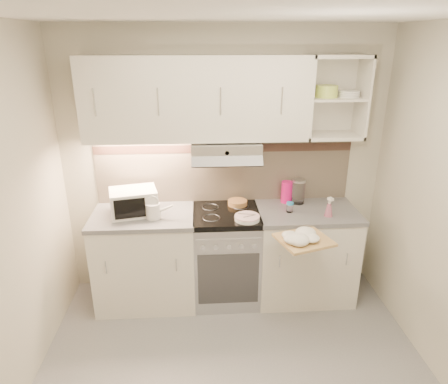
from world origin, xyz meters
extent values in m
cube|color=beige|center=(0.00, 1.40, 1.25)|extent=(3.00, 0.04, 2.50)
cube|color=white|center=(0.00, 0.00, 2.50)|extent=(3.00, 2.80, 0.04)
cube|color=#C6B299|center=(0.00, 1.39, 1.22)|extent=(2.40, 0.02, 0.64)
cube|color=#3C2721|center=(0.00, 1.38, 1.42)|extent=(2.40, 0.01, 0.08)
cube|color=silver|center=(-0.25, 1.23, 1.90)|extent=(1.90, 0.34, 0.70)
cube|color=silver|center=(0.95, 1.23, 1.90)|extent=(0.50, 0.34, 0.70)
cylinder|color=#BAD552|center=(0.87, 1.23, 1.95)|extent=(0.19, 0.19, 0.10)
cylinder|color=white|center=(1.07, 1.23, 1.93)|extent=(0.18, 0.18, 0.06)
cube|color=#B7B7BC|center=(0.00, 1.20, 1.48)|extent=(0.60, 0.40, 0.12)
cube|color=silver|center=(-0.75, 1.10, 0.43)|extent=(0.90, 0.60, 0.86)
cube|color=slate|center=(-0.75, 1.10, 0.88)|extent=(0.92, 0.62, 0.04)
cube|color=silver|center=(0.75, 1.10, 0.43)|extent=(0.90, 0.60, 0.86)
cube|color=slate|center=(0.75, 1.10, 0.88)|extent=(0.92, 0.62, 0.04)
cube|color=#B7B7BC|center=(0.00, 1.10, 0.42)|extent=(0.60, 0.58, 0.85)
cube|color=black|center=(0.00, 1.10, 0.88)|extent=(0.60, 0.60, 0.05)
cube|color=silver|center=(-0.83, 1.12, 1.01)|extent=(0.46, 0.38, 0.23)
cube|color=black|center=(-0.83, 0.98, 1.01)|extent=(0.26, 0.07, 0.17)
cylinder|color=white|center=(-0.64, 1.01, 0.97)|extent=(0.13, 0.13, 0.14)
cone|color=white|center=(-0.55, 1.00, 0.99)|extent=(0.18, 0.06, 0.11)
torus|color=white|center=(-0.64, 1.01, 1.06)|extent=(0.11, 0.03, 0.11)
cylinder|color=white|center=(0.17, 0.92, 0.91)|extent=(0.22, 0.22, 0.01)
cylinder|color=white|center=(0.17, 0.92, 0.92)|extent=(0.22, 0.22, 0.01)
cylinder|color=white|center=(0.17, 0.92, 0.93)|extent=(0.22, 0.22, 0.01)
cube|color=silver|center=(0.17, 0.92, 0.94)|extent=(0.14, 0.02, 0.01)
cylinder|color=#B18C47|center=(0.12, 1.26, 0.92)|extent=(0.18, 0.18, 0.05)
cylinder|color=#E31174|center=(0.59, 1.30, 1.00)|extent=(0.10, 0.10, 0.21)
cube|color=#E31174|center=(0.64, 1.30, 1.03)|extent=(0.01, 0.03, 0.09)
cylinder|color=silver|center=(0.70, 1.27, 1.01)|extent=(0.12, 0.12, 0.22)
cylinder|color=#B7B7BC|center=(0.70, 1.27, 1.13)|extent=(0.13, 0.13, 0.02)
cylinder|color=white|center=(0.58, 1.06, 0.94)|extent=(0.06, 0.06, 0.08)
cylinder|color=#2787C7|center=(0.58, 1.06, 0.98)|extent=(0.06, 0.06, 0.02)
cone|color=pink|center=(0.90, 0.96, 0.96)|extent=(0.07, 0.07, 0.12)
cube|color=tan|center=(0.59, 0.58, 0.87)|extent=(0.48, 0.46, 0.02)
camera|label=1|loc=(-0.23, -2.21, 2.37)|focal=32.00mm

